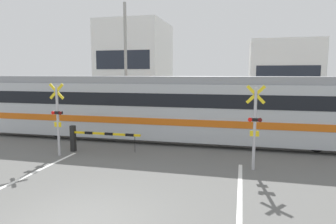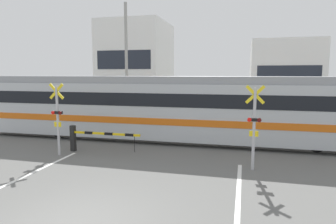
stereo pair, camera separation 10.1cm
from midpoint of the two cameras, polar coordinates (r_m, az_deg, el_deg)
rail_track_near at (r=15.12m, az=0.23°, el=-5.86°), size 50.00×0.10×0.08m
rail_track_far at (r=16.48m, az=1.44°, el=-4.75°), size 50.00×0.10×0.08m
commuter_train at (r=15.45m, az=1.84°, el=1.02°), size 21.26×2.73×3.35m
crossing_barrier_near at (r=13.81m, az=-14.78°, el=-4.50°), size 3.31×0.20×1.17m
crossing_barrier_far at (r=18.37m, az=12.48°, el=-1.53°), size 3.31×0.20×1.17m
crossing_signal_left at (r=13.48m, az=-20.09°, el=-0.73°), size 0.68×0.15×3.09m
crossing_signal_right at (r=11.16m, az=16.33°, el=-2.17°), size 0.68×0.15×3.09m
building_left_of_street at (r=31.69m, az=-5.90°, el=8.82°), size 6.31×7.04×8.67m
building_right_of_street at (r=29.96m, az=21.17°, el=6.28°), size 5.90×7.04×6.39m
utility_pole_streetside at (r=22.28m, az=-7.80°, el=9.25°), size 0.22×0.22×8.53m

